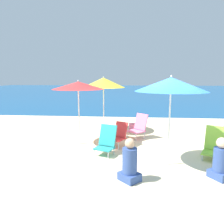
# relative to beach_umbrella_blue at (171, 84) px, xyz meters

# --- Properties ---
(ground_plane) EXTENTS (60.00, 60.00, 0.00)m
(ground_plane) POSITION_rel_beach_umbrella_blue_xyz_m (-0.07, 0.32, -1.88)
(ground_plane) COLOR beige
(sea_water) EXTENTS (60.00, 40.00, 0.01)m
(sea_water) POSITION_rel_beach_umbrella_blue_xyz_m (-0.07, 26.01, -1.88)
(sea_water) COLOR navy
(sea_water) RESTS_ON ground
(beach_umbrella_blue) EXTENTS (1.62, 1.62, 2.08)m
(beach_umbrella_blue) POSITION_rel_beach_umbrella_blue_xyz_m (0.00, 0.00, 0.00)
(beach_umbrella_blue) COLOR white
(beach_umbrella_blue) RESTS_ON ground
(beach_umbrella_yellow) EXTENTS (1.57, 1.57, 2.06)m
(beach_umbrella_yellow) POSITION_rel_beach_umbrella_blue_xyz_m (-1.90, 2.99, -0.05)
(beach_umbrella_yellow) COLOR white
(beach_umbrella_yellow) RESTS_ON ground
(beach_umbrella_red) EXTENTS (1.56, 1.56, 1.95)m
(beach_umbrella_red) POSITION_rel_beach_umbrella_blue_xyz_m (-2.45, 1.40, -0.09)
(beach_umbrella_red) COLOR white
(beach_umbrella_red) RESTS_ON ground
(beach_chair_teal) EXTENTS (0.62, 0.64, 0.78)m
(beach_chair_teal) POSITION_rel_beach_umbrella_blue_xyz_m (-1.53, 0.58, -1.52)
(beach_chair_teal) COLOR silver
(beach_chair_teal) RESTS_ON ground
(beach_chair_lime) EXTENTS (0.72, 0.76, 0.80)m
(beach_chair_lime) POSITION_rel_beach_umbrella_blue_xyz_m (1.24, 0.53, -1.54)
(beach_chair_lime) COLOR silver
(beach_chair_lime) RESTS_ON ground
(beach_chair_red) EXTENTS (0.61, 0.66, 0.71)m
(beach_chair_red) POSITION_rel_beach_umbrella_blue_xyz_m (-1.23, 1.28, -1.52)
(beach_chair_red) COLOR silver
(beach_chair_red) RESTS_ON ground
(beach_chair_pink) EXTENTS (0.74, 0.74, 0.82)m
(beach_chair_pink) POSITION_rel_beach_umbrella_blue_xyz_m (-0.62, 2.19, -1.47)
(beach_chair_pink) COLOR silver
(beach_chair_pink) RESTS_ON ground
(person_seated_near) EXTENTS (0.47, 0.49, 0.86)m
(person_seated_near) POSITION_rel_beach_umbrella_blue_xyz_m (0.94, -0.63, -1.52)
(person_seated_near) COLOR #334C8C
(person_seated_near) RESTS_ON ground
(person_seated_far) EXTENTS (0.50, 0.50, 0.87)m
(person_seated_far) POSITION_rel_beach_umbrella_blue_xyz_m (-0.89, -0.89, -1.52)
(person_seated_far) COLOR #334C8C
(person_seated_far) RESTS_ON ground
(backpack_pink) EXTENTS (0.32, 0.26, 0.33)m
(backpack_pink) POSITION_rel_beach_umbrella_blue_xyz_m (-0.79, 2.98, -1.72)
(backpack_pink) COLOR pink
(backpack_pink) RESTS_ON ground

